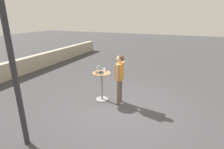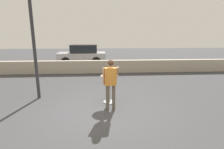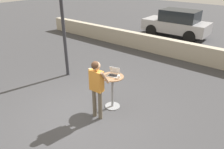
% 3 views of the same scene
% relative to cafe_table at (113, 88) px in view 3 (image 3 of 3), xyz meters
% --- Properties ---
extents(ground_plane, '(50.00, 50.00, 0.00)m').
position_rel_cafe_table_xyz_m(ground_plane, '(-0.27, -0.83, -0.64)').
color(ground_plane, '#3D3D3F').
extents(pavement_kerb, '(17.13, 0.35, 0.80)m').
position_rel_cafe_table_xyz_m(pavement_kerb, '(-0.27, 5.07, -0.23)').
color(pavement_kerb, '#B2A893').
rests_on(pavement_kerb, ground_plane).
extents(cafe_table, '(0.64, 0.64, 1.02)m').
position_rel_cafe_table_xyz_m(cafe_table, '(0.00, 0.00, 0.00)').
color(cafe_table, gray).
rests_on(cafe_table, ground_plane).
extents(laptop, '(0.36, 0.36, 0.23)m').
position_rel_cafe_table_xyz_m(laptop, '(-0.01, 0.07, 0.44)').
color(laptop, silver).
rests_on(laptop, cafe_table).
extents(coffee_mug, '(0.11, 0.07, 0.10)m').
position_rel_cafe_table_xyz_m(coffee_mug, '(0.22, -0.00, 0.43)').
color(coffee_mug, white).
rests_on(coffee_mug, cafe_table).
extents(standing_person, '(0.51, 0.38, 1.69)m').
position_rel_cafe_table_xyz_m(standing_person, '(0.00, -0.67, 0.44)').
color(standing_person, brown).
rests_on(standing_person, ground_plane).
extents(parked_car_near_street, '(3.87, 1.83, 1.61)m').
position_rel_cafe_table_xyz_m(parked_car_near_street, '(-1.79, 8.43, 0.18)').
color(parked_car_near_street, '#9E9EA3').
rests_on(parked_car_near_street, ground_plane).
extents(street_lamp, '(0.32, 0.32, 4.01)m').
position_rel_cafe_table_xyz_m(street_lamp, '(-2.76, 0.64, 1.98)').
color(street_lamp, '#2D2D33').
rests_on(street_lamp, ground_plane).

